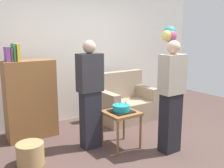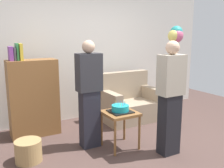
{
  "view_description": "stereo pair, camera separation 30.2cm",
  "coord_description": "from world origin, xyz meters",
  "px_view_note": "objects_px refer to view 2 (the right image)",
  "views": [
    {
      "loc": [
        -2.29,
        -2.57,
        1.72
      ],
      "look_at": [
        -0.14,
        0.62,
        0.95
      ],
      "focal_mm": 40.5,
      "sensor_mm": 36.0,
      "label": 1
    },
    {
      "loc": [
        -2.04,
        -2.73,
        1.72
      ],
      "look_at": [
        -0.14,
        0.62,
        0.95
      ],
      "focal_mm": 40.5,
      "sensor_mm": 36.0,
      "label": 2
    }
  ],
  "objects_px": {
    "birthday_cake": "(120,109)",
    "handbag": "(176,121)",
    "couch": "(129,103)",
    "person_blowing_candles": "(89,94)",
    "person_holding_cake": "(170,98)",
    "wicker_basket": "(28,151)",
    "balloon_bunch": "(176,35)",
    "bookshelf": "(33,97)",
    "side_table": "(120,117)"
  },
  "relations": [
    {
      "from": "birthday_cake",
      "to": "handbag",
      "type": "bearing_deg",
      "value": 9.92
    },
    {
      "from": "couch",
      "to": "birthday_cake",
      "type": "bearing_deg",
      "value": -129.36
    },
    {
      "from": "person_blowing_candles",
      "to": "person_holding_cake",
      "type": "relative_size",
      "value": 1.0
    },
    {
      "from": "birthday_cake",
      "to": "handbag",
      "type": "distance_m",
      "value": 1.49
    },
    {
      "from": "couch",
      "to": "handbag",
      "type": "bearing_deg",
      "value": -53.73
    },
    {
      "from": "birthday_cake",
      "to": "person_holding_cake",
      "type": "height_order",
      "value": "person_holding_cake"
    },
    {
      "from": "wicker_basket",
      "to": "balloon_bunch",
      "type": "relative_size",
      "value": 0.19
    },
    {
      "from": "bookshelf",
      "to": "person_blowing_candles",
      "type": "height_order",
      "value": "person_blowing_candles"
    },
    {
      "from": "person_blowing_candles",
      "to": "side_table",
      "type": "bearing_deg",
      "value": -24.3
    },
    {
      "from": "person_holding_cake",
      "to": "wicker_basket",
      "type": "height_order",
      "value": "person_holding_cake"
    },
    {
      "from": "handbag",
      "to": "balloon_bunch",
      "type": "xyz_separation_m",
      "value": [
        0.4,
        0.54,
        1.6
      ]
    },
    {
      "from": "side_table",
      "to": "person_holding_cake",
      "type": "height_order",
      "value": "person_holding_cake"
    },
    {
      "from": "side_table",
      "to": "handbag",
      "type": "relative_size",
      "value": 2.02
    },
    {
      "from": "bookshelf",
      "to": "person_holding_cake",
      "type": "height_order",
      "value": "person_holding_cake"
    },
    {
      "from": "wicker_basket",
      "to": "handbag",
      "type": "relative_size",
      "value": 1.29
    },
    {
      "from": "birthday_cake",
      "to": "handbag",
      "type": "height_order",
      "value": "birthday_cake"
    },
    {
      "from": "bookshelf",
      "to": "birthday_cake",
      "type": "relative_size",
      "value": 4.91
    },
    {
      "from": "birthday_cake",
      "to": "person_holding_cake",
      "type": "distance_m",
      "value": 0.76
    },
    {
      "from": "couch",
      "to": "birthday_cake",
      "type": "height_order",
      "value": "couch"
    },
    {
      "from": "wicker_basket",
      "to": "balloon_bunch",
      "type": "distance_m",
      "value": 3.5
    },
    {
      "from": "birthday_cake",
      "to": "person_blowing_candles",
      "type": "xyz_separation_m",
      "value": [
        -0.38,
        0.26,
        0.22
      ]
    },
    {
      "from": "couch",
      "to": "bookshelf",
      "type": "bearing_deg",
      "value": 175.31
    },
    {
      "from": "couch",
      "to": "person_holding_cake",
      "type": "relative_size",
      "value": 0.67
    },
    {
      "from": "side_table",
      "to": "birthday_cake",
      "type": "distance_m",
      "value": 0.13
    },
    {
      "from": "couch",
      "to": "side_table",
      "type": "height_order",
      "value": "couch"
    },
    {
      "from": "balloon_bunch",
      "to": "person_holding_cake",
      "type": "bearing_deg",
      "value": -134.38
    },
    {
      "from": "person_blowing_candles",
      "to": "person_holding_cake",
      "type": "bearing_deg",
      "value": -30.73
    },
    {
      "from": "side_table",
      "to": "person_blowing_candles",
      "type": "bearing_deg",
      "value": 145.35
    },
    {
      "from": "birthday_cake",
      "to": "balloon_bunch",
      "type": "xyz_separation_m",
      "value": [
        1.78,
        0.78,
        1.08
      ]
    },
    {
      "from": "bookshelf",
      "to": "side_table",
      "type": "xyz_separation_m",
      "value": [
        1.02,
        -1.15,
        -0.19
      ]
    },
    {
      "from": "birthday_cake",
      "to": "couch",
      "type": "bearing_deg",
      "value": 50.64
    },
    {
      "from": "couch",
      "to": "side_table",
      "type": "xyz_separation_m",
      "value": [
        -0.82,
        -1.0,
        0.14
      ]
    },
    {
      "from": "person_holding_cake",
      "to": "wicker_basket",
      "type": "distance_m",
      "value": 2.09
    },
    {
      "from": "birthday_cake",
      "to": "balloon_bunch",
      "type": "bearing_deg",
      "value": 23.68
    },
    {
      "from": "person_blowing_candles",
      "to": "handbag",
      "type": "relative_size",
      "value": 5.82
    },
    {
      "from": "handbag",
      "to": "couch",
      "type": "bearing_deg",
      "value": 126.27
    },
    {
      "from": "bookshelf",
      "to": "balloon_bunch",
      "type": "bearing_deg",
      "value": -7.55
    },
    {
      "from": "bookshelf",
      "to": "handbag",
      "type": "distance_m",
      "value": 2.62
    },
    {
      "from": "bookshelf",
      "to": "wicker_basket",
      "type": "xyz_separation_m",
      "value": [
        -0.3,
        -0.91,
        -0.52
      ]
    },
    {
      "from": "balloon_bunch",
      "to": "wicker_basket",
      "type": "bearing_deg",
      "value": -170.04
    },
    {
      "from": "side_table",
      "to": "balloon_bunch",
      "type": "xyz_separation_m",
      "value": [
        1.78,
        0.78,
        1.22
      ]
    },
    {
      "from": "person_holding_cake",
      "to": "birthday_cake",
      "type": "bearing_deg",
      "value": -31.12
    },
    {
      "from": "side_table",
      "to": "couch",
      "type": "bearing_deg",
      "value": 50.64
    },
    {
      "from": "birthday_cake",
      "to": "person_blowing_candles",
      "type": "relative_size",
      "value": 0.2
    },
    {
      "from": "wicker_basket",
      "to": "handbag",
      "type": "distance_m",
      "value": 2.69
    },
    {
      "from": "side_table",
      "to": "person_holding_cake",
      "type": "bearing_deg",
      "value": -45.21
    },
    {
      "from": "person_blowing_candles",
      "to": "handbag",
      "type": "bearing_deg",
      "value": 9.56
    },
    {
      "from": "couch",
      "to": "handbag",
      "type": "height_order",
      "value": "couch"
    },
    {
      "from": "side_table",
      "to": "handbag",
      "type": "bearing_deg",
      "value": 9.92
    },
    {
      "from": "handbag",
      "to": "balloon_bunch",
      "type": "height_order",
      "value": "balloon_bunch"
    }
  ]
}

